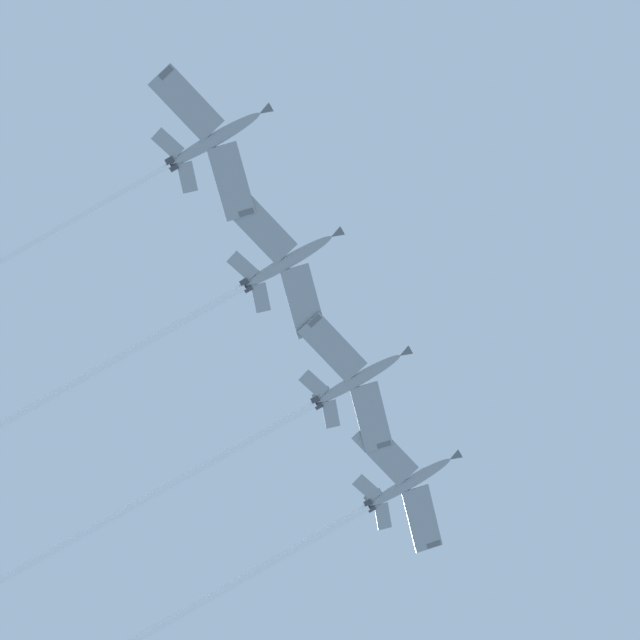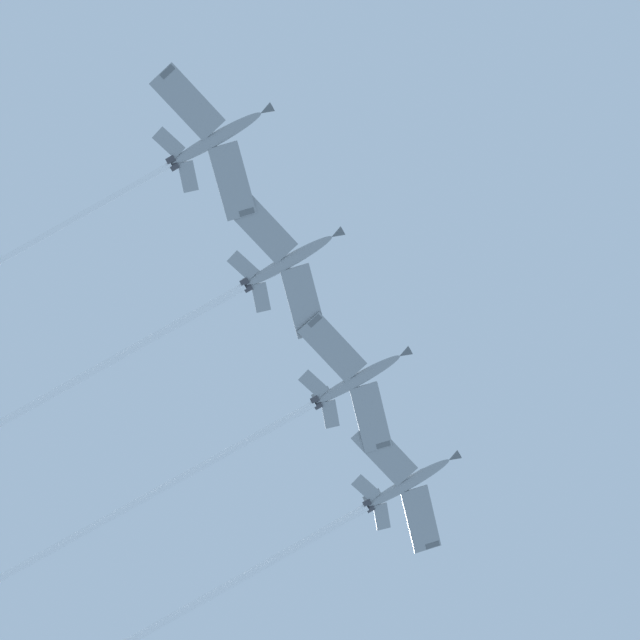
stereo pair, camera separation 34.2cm
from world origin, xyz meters
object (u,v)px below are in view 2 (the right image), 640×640
object	(u,v)px
jet_far_left	(333,526)
jet_centre	(205,308)
jet_inner_right	(154,174)
jet_inner_left	(268,429)

from	to	relation	value
jet_far_left	jet_centre	distance (m)	33.23
jet_centre	jet_inner_right	world-z (taller)	jet_centre
jet_far_left	jet_centre	size ratio (longest dim) A/B	0.93
jet_far_left	jet_centre	xyz separation A→B (m)	(1.88, -33.17, 0.38)
jet_far_left	jet_inner_left	world-z (taller)	jet_far_left
jet_inner_right	jet_centre	bearing A→B (deg)	102.47
jet_centre	jet_inner_right	bearing A→B (deg)	-77.53
jet_centre	jet_inner_right	xyz separation A→B (m)	(3.76, -17.03, 0.24)
jet_inner_left	jet_inner_right	xyz separation A→B (m)	(5.59, -34.34, 0.84)
jet_inner_left	jet_inner_right	world-z (taller)	jet_inner_right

